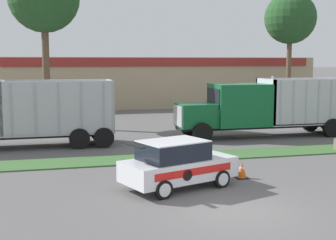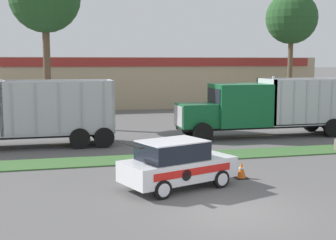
{
  "view_description": "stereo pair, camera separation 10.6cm",
  "coord_description": "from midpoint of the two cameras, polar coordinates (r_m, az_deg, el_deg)",
  "views": [
    {
      "loc": [
        -5.35,
        -12.8,
        4.51
      ],
      "look_at": [
        -0.02,
        8.01,
        1.81
      ],
      "focal_mm": 50.0,
      "sensor_mm": 36.0,
      "label": 1
    },
    {
      "loc": [
        -5.25,
        -12.82,
        4.51
      ],
      "look_at": [
        -0.02,
        8.01,
        1.81
      ],
      "focal_mm": 50.0,
      "sensor_mm": 36.0,
      "label": 2
    }
  ],
  "objects": [
    {
      "name": "ground_plane",
      "position": [
        14.58,
        7.85,
        -10.92
      ],
      "size": [
        600.0,
        600.0,
        0.0
      ],
      "primitive_type": "plane",
      "color": "#5B5959"
    },
    {
      "name": "grass_verge",
      "position": [
        21.94,
        -0.08,
        -4.61
      ],
      "size": [
        120.0,
        2.1,
        0.06
      ],
      "primitive_type": "cube",
      "color": "#3D6633",
      "rests_on": "ground_plane"
    },
    {
      "name": "centre_line_4",
      "position": [
        26.28,
        -11.71,
        -2.85
      ],
      "size": [
        2.4,
        0.14,
        0.01
      ],
      "primitive_type": "cube",
      "color": "yellow",
      "rests_on": "ground_plane"
    },
    {
      "name": "centre_line_5",
      "position": [
        27.06,
        -0.2,
        -2.41
      ],
      "size": [
        2.4,
        0.14,
        0.01
      ],
      "primitive_type": "cube",
      "color": "yellow",
      "rests_on": "ground_plane"
    },
    {
      "name": "centre_line_6",
      "position": [
        28.84,
        10.26,
        -1.93
      ],
      "size": [
        2.4,
        0.14,
        0.01
      ],
      "primitive_type": "cube",
      "color": "yellow",
      "rests_on": "ground_plane"
    },
    {
      "name": "centre_line_7",
      "position": [
        31.46,
        19.24,
        -1.47
      ],
      "size": [
        2.4,
        0.14,
        0.01
      ],
      "primitive_type": "cube",
      "color": "yellow",
      "rests_on": "ground_plane"
    },
    {
      "name": "dump_truck_trail",
      "position": [
        28.29,
        10.28,
        1.35
      ],
      "size": [
        11.17,
        2.71,
        3.66
      ],
      "color": "black",
      "rests_on": "ground_plane"
    },
    {
      "name": "rally_car",
      "position": [
        16.75,
        0.94,
        -5.34
      ],
      "size": [
        4.45,
        3.12,
        1.77
      ],
      "color": "white",
      "rests_on": "ground_plane"
    },
    {
      "name": "traffic_cone",
      "position": [
        18.45,
        8.83,
        -6.07
      ],
      "size": [
        0.47,
        0.47,
        0.64
      ],
      "color": "black",
      "rests_on": "ground_plane"
    },
    {
      "name": "store_building_backdrop",
      "position": [
        49.72,
        -4.32,
        4.77
      ],
      "size": [
        35.23,
        12.1,
        4.88
      ],
      "color": "tan",
      "rests_on": "ground_plane"
    },
    {
      "name": "tree_behind_centre",
      "position": [
        44.4,
        14.63,
        12.49
      ],
      "size": [
        4.64,
        4.64,
        11.86
      ],
      "color": "brown",
      "rests_on": "ground_plane"
    }
  ]
}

